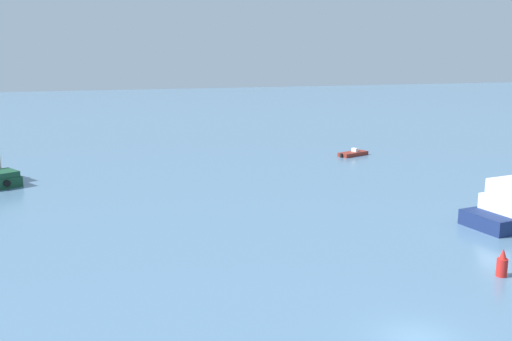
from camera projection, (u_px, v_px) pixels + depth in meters
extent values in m
plane|color=slate|center=(419.00, 340.00, 29.07)|extent=(400.00, 400.00, 0.00)
cube|color=#19472D|center=(0.00, 174.00, 61.51)|extent=(4.27, 4.17, 0.60)
cylinder|color=black|center=(7.00, 183.00, 60.54)|extent=(0.76, 0.61, 0.70)
cube|color=maroon|center=(353.00, 154.00, 80.30)|extent=(4.82, 3.22, 0.53)
cube|color=white|center=(355.00, 150.00, 80.40)|extent=(0.78, 0.98, 0.50)
cube|color=black|center=(341.00, 156.00, 78.84)|extent=(0.38, 0.40, 0.56)
cylinder|color=red|center=(502.00, 267.00, 37.22)|extent=(0.70, 0.70, 1.20)
cone|color=red|center=(503.00, 254.00, 37.02)|extent=(0.49, 0.49, 0.70)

